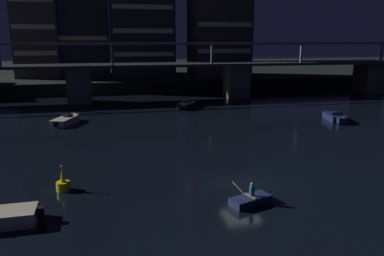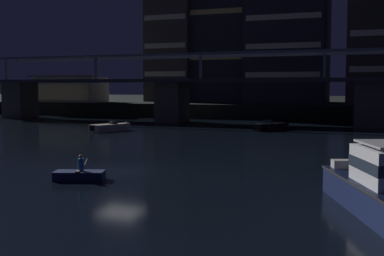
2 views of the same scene
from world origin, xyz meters
name	(u,v)px [view 1 (image 1 of 2)]	position (x,y,z in m)	size (l,w,h in m)	color
ground_plane	(242,184)	(0.00, 0.00, 0.00)	(400.00, 400.00, 0.00)	black
far_riverbank	(138,71)	(0.00, 86.95, 1.10)	(240.00, 80.00, 2.20)	black
river_bridge	(161,75)	(0.00, 38.94, 4.20)	(84.55, 6.40, 9.38)	#605B51
tower_west_low	(37,14)	(-22.23, 63.19, 14.96)	(8.66, 12.11, 25.82)	#423D38
tower_central	(141,20)	(-0.94, 62.07, 14.09)	(13.31, 11.45, 24.08)	#282833
tower_east_tall	(219,12)	(15.49, 57.64, 15.67)	(12.45, 8.80, 27.24)	#38332D
speedboat_near_center	(65,121)	(-13.84, 22.73, 0.41)	(3.11, 5.07, 1.16)	beige
speedboat_near_right	(188,105)	(2.65, 30.46, 0.41)	(3.33, 4.98, 1.16)	black
speedboat_mid_center	(335,117)	(18.63, 17.48, 0.41)	(2.65, 5.21, 1.16)	#19234C
channel_buoy	(63,184)	(-11.98, 1.51, 0.48)	(0.90, 0.90, 1.76)	yellow
dinghy_with_paddler	(250,200)	(-0.62, -3.24, 0.28)	(2.82, 2.66, 1.36)	#19234C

